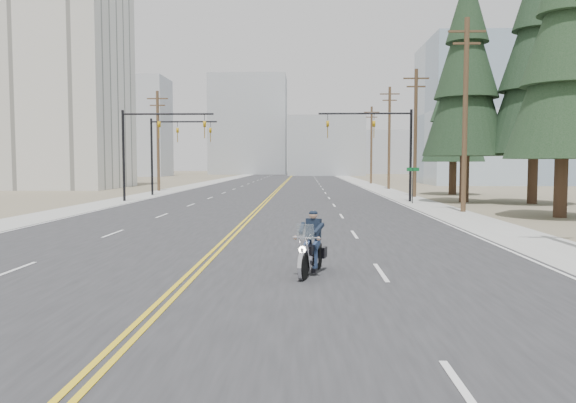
# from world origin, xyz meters

# --- Properties ---
(ground_plane) EXTENTS (400.00, 400.00, 0.00)m
(ground_plane) POSITION_xyz_m (0.00, 0.00, 0.00)
(ground_plane) COLOR #776D56
(ground_plane) RESTS_ON ground
(road) EXTENTS (20.00, 200.00, 0.01)m
(road) POSITION_xyz_m (0.00, 70.00, 0.01)
(road) COLOR #303033
(road) RESTS_ON ground
(sidewalk_left) EXTENTS (3.00, 200.00, 0.01)m
(sidewalk_left) POSITION_xyz_m (-11.50, 70.00, 0.01)
(sidewalk_left) COLOR #A5A5A0
(sidewalk_left) RESTS_ON ground
(sidewalk_right) EXTENTS (3.00, 200.00, 0.01)m
(sidewalk_right) POSITION_xyz_m (11.50, 70.00, 0.01)
(sidewalk_right) COLOR #A5A5A0
(sidewalk_right) RESTS_ON ground
(traffic_mast_left) EXTENTS (7.10, 0.26, 7.00)m
(traffic_mast_left) POSITION_xyz_m (-8.98, 32.00, 4.94)
(traffic_mast_left) COLOR black
(traffic_mast_left) RESTS_ON ground
(traffic_mast_right) EXTENTS (7.10, 0.26, 7.00)m
(traffic_mast_right) POSITION_xyz_m (8.98, 32.00, 4.94)
(traffic_mast_right) COLOR black
(traffic_mast_right) RESTS_ON ground
(traffic_mast_far) EXTENTS (6.10, 0.26, 7.00)m
(traffic_mast_far) POSITION_xyz_m (-9.31, 40.00, 4.87)
(traffic_mast_far) COLOR black
(traffic_mast_far) RESTS_ON ground
(street_sign) EXTENTS (0.90, 0.06, 2.62)m
(street_sign) POSITION_xyz_m (10.80, 30.00, 1.80)
(street_sign) COLOR black
(street_sign) RESTS_ON ground
(utility_pole_b) EXTENTS (2.20, 0.30, 11.50)m
(utility_pole_b) POSITION_xyz_m (12.50, 23.00, 5.98)
(utility_pole_b) COLOR brown
(utility_pole_b) RESTS_ON ground
(utility_pole_c) EXTENTS (2.20, 0.30, 11.00)m
(utility_pole_c) POSITION_xyz_m (12.50, 38.00, 5.73)
(utility_pole_c) COLOR brown
(utility_pole_c) RESTS_ON ground
(utility_pole_d) EXTENTS (2.20, 0.30, 11.50)m
(utility_pole_d) POSITION_xyz_m (12.50, 53.00, 5.98)
(utility_pole_d) COLOR brown
(utility_pole_d) RESTS_ON ground
(utility_pole_e) EXTENTS (2.20, 0.30, 11.00)m
(utility_pole_e) POSITION_xyz_m (12.50, 70.00, 5.73)
(utility_pole_e) COLOR brown
(utility_pole_e) RESTS_ON ground
(utility_pole_left) EXTENTS (2.20, 0.30, 10.50)m
(utility_pole_left) POSITION_xyz_m (-12.50, 48.00, 5.48)
(utility_pole_left) COLOR brown
(utility_pole_left) RESTS_ON ground
(apartment_block) EXTENTS (18.00, 14.00, 30.00)m
(apartment_block) POSITION_xyz_m (-28.00, 55.00, 15.00)
(apartment_block) COLOR silver
(apartment_block) RESTS_ON ground
(glass_building) EXTENTS (24.00, 16.00, 20.00)m
(glass_building) POSITION_xyz_m (32.00, 70.00, 10.00)
(glass_building) COLOR #9EB5CC
(glass_building) RESTS_ON ground
(haze_bldg_a) EXTENTS (14.00, 12.00, 22.00)m
(haze_bldg_a) POSITION_xyz_m (-35.00, 115.00, 11.00)
(haze_bldg_a) COLOR #B7BCC6
(haze_bldg_a) RESTS_ON ground
(haze_bldg_b) EXTENTS (18.00, 14.00, 14.00)m
(haze_bldg_b) POSITION_xyz_m (8.00, 125.00, 7.00)
(haze_bldg_b) COLOR #ADB2B7
(haze_bldg_b) RESTS_ON ground
(haze_bldg_c) EXTENTS (16.00, 12.00, 18.00)m
(haze_bldg_c) POSITION_xyz_m (40.00, 110.00, 9.00)
(haze_bldg_c) COLOR #B7BCC6
(haze_bldg_c) RESTS_ON ground
(haze_bldg_d) EXTENTS (20.00, 15.00, 26.00)m
(haze_bldg_d) POSITION_xyz_m (-12.00, 140.00, 13.00)
(haze_bldg_d) COLOR #ADB2B7
(haze_bldg_d) RESTS_ON ground
(haze_bldg_e) EXTENTS (14.00, 14.00, 12.00)m
(haze_bldg_e) POSITION_xyz_m (25.00, 150.00, 6.00)
(haze_bldg_e) COLOR #B7BCC6
(haze_bldg_e) RESTS_ON ground
(haze_bldg_f) EXTENTS (12.00, 12.00, 16.00)m
(haze_bldg_f) POSITION_xyz_m (-50.00, 130.00, 8.00)
(haze_bldg_f) COLOR #ADB2B7
(haze_bldg_f) RESTS_ON ground
(motorcyclist) EXTENTS (1.43, 2.32, 1.68)m
(motorcyclist) POSITION_xyz_m (3.12, 3.77, 0.84)
(motorcyclist) COLOR black
(motorcyclist) RESTS_ON ground
(conifer_near) EXTENTS (6.02, 6.02, 15.93)m
(conifer_near) POSITION_xyz_m (16.82, 19.83, 9.15)
(conifer_near) COLOR #382619
(conifer_near) RESTS_ON ground
(conifer_mid) EXTENTS (6.85, 6.85, 18.25)m
(conifer_mid) POSITION_xyz_m (19.51, 30.30, 10.48)
(conifer_mid) COLOR #382619
(conifer_mid) RESTS_ON ground
(conifer_tall) EXTENTS (6.29, 6.29, 17.47)m
(conifer_tall) POSITION_xyz_m (15.02, 31.83, 10.03)
(conifer_tall) COLOR #382619
(conifer_tall) RESTS_ON ground
(conifer_far) EXTENTS (5.75, 5.75, 15.41)m
(conifer_far) POSITION_xyz_m (16.87, 42.22, 8.84)
(conifer_far) COLOR #382619
(conifer_far) RESTS_ON ground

